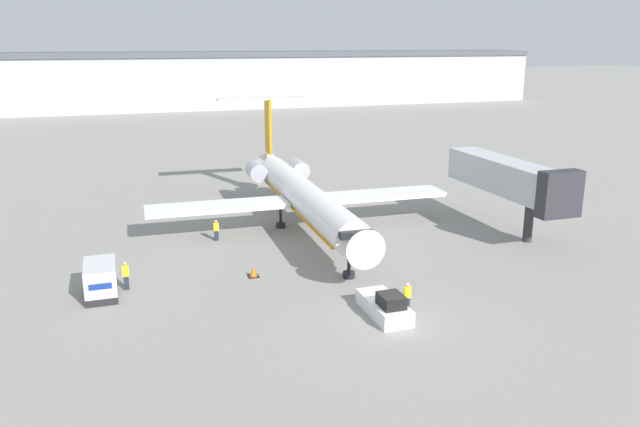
{
  "coord_description": "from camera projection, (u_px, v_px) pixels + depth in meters",
  "views": [
    {
      "loc": [
        -13.97,
        -28.77,
        15.01
      ],
      "look_at": [
        0.0,
        12.68,
        2.91
      ],
      "focal_mm": 35.0,
      "sensor_mm": 36.0,
      "label": 1
    }
  ],
  "objects": [
    {
      "name": "ground_plane",
      "position": [
        393.0,
        322.0,
        34.58
      ],
      "size": [
        600.0,
        600.0,
        0.0
      ],
      "primitive_type": "plane",
      "color": "gray"
    },
    {
      "name": "luggage_cart",
      "position": [
        101.0,
        280.0,
        37.86
      ],
      "size": [
        1.84,
        3.49,
        2.07
      ],
      "color": "#232326",
      "rests_on": "ground"
    },
    {
      "name": "traffic_cone_left",
      "position": [
        253.0,
        272.0,
        41.11
      ],
      "size": [
        0.71,
        0.71,
        0.72
      ],
      "color": "black",
      "rests_on": "ground"
    },
    {
      "name": "worker_on_apron",
      "position": [
        126.0,
        275.0,
        38.81
      ],
      "size": [
        0.4,
        0.26,
        1.85
      ],
      "color": "#232838",
      "rests_on": "ground"
    },
    {
      "name": "worker_by_wing",
      "position": [
        216.0,
        230.0,
        48.47
      ],
      "size": [
        0.4,
        0.24,
        1.67
      ],
      "color": "#232838",
      "rests_on": "ground"
    },
    {
      "name": "worker_near_tug",
      "position": [
        407.0,
        296.0,
        35.69
      ],
      "size": [
        0.4,
        0.24,
        1.75
      ],
      "color": "#232838",
      "rests_on": "ground"
    },
    {
      "name": "terminal_building",
      "position": [
        170.0,
        80.0,
        142.46
      ],
      "size": [
        180.0,
        16.8,
        12.76
      ],
      "color": "#B2B2B7",
      "rests_on": "ground"
    },
    {
      "name": "airplane_main",
      "position": [
        301.0,
        193.0,
        51.24
      ],
      "size": [
        25.15,
        28.58,
        9.72
      ],
      "color": "white",
      "rests_on": "ground"
    },
    {
      "name": "jet_bridge",
      "position": [
        509.0,
        178.0,
        49.89
      ],
      "size": [
        3.2,
        13.89,
        6.19
      ],
      "color": "#2D2D33",
      "rests_on": "ground"
    },
    {
      "name": "pushback_tug",
      "position": [
        385.0,
        306.0,
        35.21
      ],
      "size": [
        1.8,
        4.25,
        1.61
      ],
      "color": "silver",
      "rests_on": "ground"
    }
  ]
}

